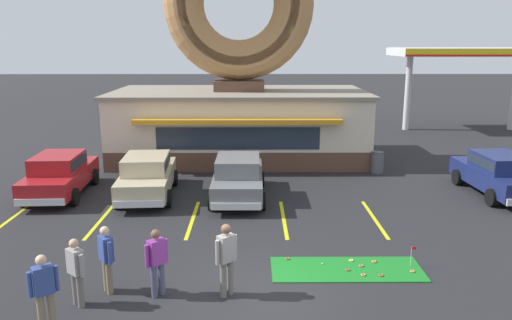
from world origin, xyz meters
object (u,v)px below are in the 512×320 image
golf_ball (322,264)px  car_red (60,173)px  putting_flag_pin (413,251)px  car_grey (238,176)px  pedestrian_leather_jacket_man (226,256)px  car_champagne (147,174)px  pedestrian_blue_sweater_man (44,289)px  pedestrian_hooded_kid (76,269)px  pedestrian_beanie_man (106,256)px  car_navy (498,173)px  pedestrian_clipboard_woman (157,260)px  trash_bin (377,162)px

golf_ball → car_red: 11.05m
putting_flag_pin → car_grey: 7.50m
putting_flag_pin → pedestrian_leather_jacket_man: (-4.72, -1.44, 0.53)m
putting_flag_pin → car_champagne: bearing=142.8°
pedestrian_blue_sweater_man → pedestrian_hooded_kid: pedestrian_blue_sweater_man is taller
pedestrian_hooded_kid → pedestrian_beanie_man: bearing=51.6°
pedestrian_blue_sweater_man → pedestrian_leather_jacket_man: 3.82m
car_champagne → car_navy: same height
pedestrian_clipboard_woman → car_grey: bearing=77.4°
pedestrian_hooded_kid → pedestrian_leather_jacket_man: size_ratio=0.90×
golf_ball → car_champagne: 8.36m
car_champagne → car_navy: (13.25, 0.12, 0.00)m
putting_flag_pin → car_navy: size_ratio=0.12×
car_red → golf_ball: bearing=-34.3°
putting_flag_pin → car_red: car_red is taller
pedestrian_blue_sweater_man → pedestrian_beanie_man: size_ratio=1.00×
car_red → pedestrian_blue_sweater_man: pedestrian_blue_sweater_man is taller
car_grey → car_navy: size_ratio=0.99×
putting_flag_pin → pedestrian_hooded_kid: (-7.98, -1.86, 0.42)m
pedestrian_beanie_man → trash_bin: (8.91, 10.78, -0.39)m
car_champagne → pedestrian_leather_jacket_man: size_ratio=2.68×
car_champagne → pedestrian_blue_sweater_man: pedestrian_blue_sweater_man is taller
pedestrian_hooded_kid → pedestrian_leather_jacket_man: 3.29m
pedestrian_hooded_kid → car_grey: bearing=66.8°
car_champagne → putting_flag_pin: bearing=-37.2°
pedestrian_hooded_kid → pedestrian_clipboard_woman: size_ratio=0.97×
car_red → trash_bin: 13.22m
pedestrian_leather_jacket_man → putting_flag_pin: bearing=17.0°
car_navy → pedestrian_clipboard_woman: (-11.47, -7.69, 0.02)m
putting_flag_pin → pedestrian_clipboard_woman: bearing=-167.1°
putting_flag_pin → trash_bin: 9.64m
car_champagne → trash_bin: size_ratio=4.78×
pedestrian_clipboard_woman → trash_bin: bearing=54.9°
car_champagne → pedestrian_leather_jacket_man: bearing=-66.1°
car_red → pedestrian_hooded_kid: bearing=-67.3°
pedestrian_blue_sweater_man → pedestrian_hooded_kid: bearing=71.6°
pedestrian_leather_jacket_man → trash_bin: pedestrian_leather_jacket_man is taller
car_grey → pedestrian_hooded_kid: (-3.32, -7.73, -0.01)m
car_red → pedestrian_blue_sweater_man: (3.12, -9.13, 0.02)m
pedestrian_blue_sweater_man → pedestrian_leather_jacket_man: bearing=20.9°
car_navy → trash_bin: (-3.76, 3.29, -0.37)m
putting_flag_pin → car_navy: (5.17, 6.25, 0.43)m
car_champagne → pedestrian_hooded_kid: (0.10, -7.98, -0.01)m
car_navy → pedestrian_clipboard_woman: 13.81m
golf_ball → car_navy: car_navy is taller
car_navy → car_red: bearing=179.7°
pedestrian_beanie_man → car_navy: bearing=30.6°
car_grey → pedestrian_leather_jacket_man: pedestrian_leather_jacket_man is taller
car_champagne → pedestrian_beanie_man: 7.39m
pedestrian_leather_jacket_man → trash_bin: (6.13, 10.98, -0.47)m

